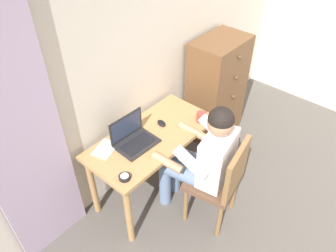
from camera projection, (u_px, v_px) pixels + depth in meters
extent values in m
cube|color=beige|center=(145.00, 53.00, 2.82)|extent=(4.80, 0.05, 2.50)
cube|color=#B29EBC|center=(24.00, 146.00, 2.17)|extent=(0.58, 0.03, 2.16)
cube|color=tan|center=(152.00, 137.00, 2.81)|extent=(1.18, 0.57, 0.03)
cylinder|color=tan|center=(129.00, 216.00, 2.61)|extent=(0.06, 0.06, 0.68)
cylinder|color=tan|center=(206.00, 147.00, 3.23)|extent=(0.06, 0.06, 0.68)
cylinder|color=tan|center=(93.00, 186.00, 2.84)|extent=(0.06, 0.06, 0.68)
cylinder|color=tan|center=(171.00, 128.00, 3.46)|extent=(0.06, 0.06, 0.68)
cube|color=brown|center=(216.00, 89.00, 3.58)|extent=(0.62, 0.41, 1.17)
sphere|color=brown|center=(228.00, 130.00, 3.77)|extent=(0.04, 0.04, 0.04)
sphere|color=brown|center=(231.00, 114.00, 3.62)|extent=(0.04, 0.04, 0.04)
sphere|color=brown|center=(233.00, 97.00, 3.47)|extent=(0.04, 0.04, 0.04)
sphere|color=brown|center=(236.00, 78.00, 3.32)|extent=(0.04, 0.04, 0.04)
sphere|color=brown|center=(240.00, 57.00, 3.17)|extent=(0.04, 0.04, 0.04)
cube|color=brown|center=(213.00, 181.00, 2.75)|extent=(0.49, 0.47, 0.05)
cube|color=olive|center=(236.00, 170.00, 2.53)|extent=(0.42, 0.12, 0.42)
cylinder|color=olive|center=(202.00, 179.00, 3.08)|extent=(0.04, 0.04, 0.43)
cylinder|color=olive|center=(186.00, 204.00, 2.85)|extent=(0.04, 0.04, 0.43)
cylinder|color=olive|center=(234.00, 192.00, 2.95)|extent=(0.04, 0.04, 0.43)
cylinder|color=olive|center=(219.00, 220.00, 2.73)|extent=(0.04, 0.04, 0.43)
cylinder|color=#6B84AD|center=(195.00, 161.00, 2.87)|extent=(0.21, 0.42, 0.14)
cylinder|color=#6B84AD|center=(185.00, 174.00, 2.75)|extent=(0.21, 0.42, 0.14)
cylinder|color=#6B84AD|center=(175.00, 171.00, 3.10)|extent=(0.11, 0.11, 0.50)
cylinder|color=#6B84AD|center=(165.00, 184.00, 2.98)|extent=(0.11, 0.11, 0.50)
cube|color=white|center=(217.00, 158.00, 2.57)|extent=(0.39, 0.26, 0.46)
cylinder|color=white|center=(214.00, 129.00, 2.71)|extent=(0.14, 0.31, 0.25)
cylinder|color=white|center=(190.00, 162.00, 2.42)|extent=(0.14, 0.31, 0.25)
cylinder|color=tan|center=(192.00, 131.00, 2.86)|extent=(0.12, 0.28, 0.11)
cylinder|color=tan|center=(167.00, 162.00, 2.57)|extent=(0.12, 0.28, 0.11)
sphere|color=tan|center=(221.00, 123.00, 2.34)|extent=(0.20, 0.20, 0.20)
sphere|color=black|center=(221.00, 120.00, 2.32)|extent=(0.20, 0.20, 0.20)
cube|color=#232326|center=(137.00, 144.00, 2.70)|extent=(0.35, 0.25, 0.02)
cube|color=black|center=(138.00, 143.00, 2.69)|extent=(0.29, 0.16, 0.00)
cube|color=#232326|center=(126.00, 126.00, 2.69)|extent=(0.34, 0.02, 0.22)
cube|color=#2D3851|center=(127.00, 127.00, 2.69)|extent=(0.31, 0.01, 0.18)
ellipsoid|color=black|center=(161.00, 123.00, 2.90)|extent=(0.09, 0.11, 0.03)
cylinder|color=black|center=(125.00, 177.00, 2.42)|extent=(0.09, 0.09, 0.03)
cylinder|color=silver|center=(124.00, 176.00, 2.41)|extent=(0.06, 0.06, 0.00)
cube|color=silver|center=(106.00, 149.00, 2.66)|extent=(0.25, 0.21, 0.01)
cylinder|color=#9E3D38|center=(201.00, 117.00, 2.92)|extent=(0.08, 0.08, 0.09)
torus|color=#9E3D38|center=(204.00, 114.00, 2.94)|extent=(0.06, 0.01, 0.06)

